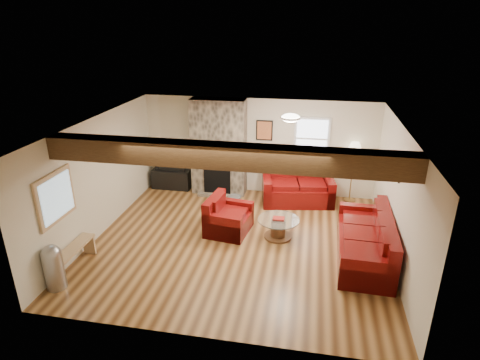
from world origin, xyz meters
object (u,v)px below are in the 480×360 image
(armchair_red, at_px, (229,215))
(coffee_table, at_px, (278,228))
(loveseat, at_px, (298,185))
(television, at_px, (171,162))
(tv_cabinet, at_px, (172,179))
(floor_lamp, at_px, (354,151))
(sofa_three, at_px, (365,238))

(armchair_red, distance_m, coffee_table, 1.10)
(loveseat, height_order, armchair_red, loveseat)
(loveseat, height_order, television, television)
(tv_cabinet, bearing_deg, television, 0.00)
(armchair_red, height_order, floor_lamp, floor_lamp)
(sofa_three, xyz_separation_m, loveseat, (-1.40, 2.37, 0.02))
(sofa_three, relative_size, tv_cabinet, 2.19)
(sofa_three, xyz_separation_m, television, (-4.83, 2.67, 0.32))
(tv_cabinet, bearing_deg, floor_lamp, 0.24)
(sofa_three, height_order, coffee_table, sofa_three)
(armchair_red, bearing_deg, tv_cabinet, 52.06)
(armchair_red, distance_m, tv_cabinet, 2.95)
(sofa_three, distance_m, television, 5.53)
(coffee_table, height_order, floor_lamp, floor_lamp)
(sofa_three, bearing_deg, coffee_table, -104.07)
(tv_cabinet, bearing_deg, sofa_three, -28.91)
(coffee_table, bearing_deg, television, 145.21)
(coffee_table, bearing_deg, armchair_red, 176.76)
(sofa_three, distance_m, floor_lamp, 2.83)
(sofa_three, relative_size, floor_lamp, 1.48)
(armchair_red, relative_size, coffee_table, 1.11)
(armchair_red, bearing_deg, television, 52.06)
(armchair_red, height_order, television, television)
(tv_cabinet, distance_m, floor_lamp, 4.87)
(sofa_three, relative_size, coffee_table, 2.59)
(tv_cabinet, bearing_deg, armchair_red, -45.88)
(armchair_red, bearing_deg, sofa_three, -93.32)
(floor_lamp, bearing_deg, tv_cabinet, -179.76)
(loveseat, relative_size, tv_cabinet, 1.67)
(television, distance_m, floor_lamp, 4.79)
(floor_lamp, bearing_deg, coffee_table, -126.40)
(coffee_table, height_order, television, television)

